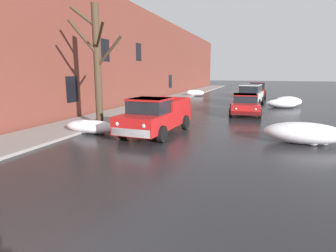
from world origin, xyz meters
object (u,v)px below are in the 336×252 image
at_px(sedan_red_parked_kerbside_close, 245,104).
at_px(suv_maroon_parked_far_down_block, 257,89).
at_px(pickup_truck_red_approaching_near_lane, 155,116).
at_px(bare_tree_second_along_sidewalk, 97,62).
at_px(suv_white_parked_kerbside_mid, 251,94).

relative_size(sedan_red_parked_kerbside_close, suv_maroon_parked_far_down_block, 0.93).
height_order(pickup_truck_red_approaching_near_lane, suv_maroon_parked_far_down_block, suv_maroon_parked_far_down_block).
bearing_deg(suv_maroon_parked_far_down_block, bare_tree_second_along_sidewalk, -109.24).
bearing_deg(suv_white_parked_kerbside_mid, sedan_red_parked_kerbside_close, -90.55).
distance_m(pickup_truck_red_approaching_near_lane, suv_maroon_parked_far_down_block, 22.17).
distance_m(sedan_red_parked_kerbside_close, suv_white_parked_kerbside_mid, 6.29).
bearing_deg(bare_tree_second_along_sidewalk, sedan_red_parked_kerbside_close, 45.63).
distance_m(bare_tree_second_along_sidewalk, suv_maroon_parked_far_down_block, 22.61).
xyz_separation_m(bare_tree_second_along_sidewalk, pickup_truck_red_approaching_near_lane, (3.44, -0.58, -2.51)).
relative_size(bare_tree_second_along_sidewalk, suv_maroon_parked_far_down_block, 1.31).
relative_size(pickup_truck_red_approaching_near_lane, suv_maroon_parked_far_down_block, 1.08).
bearing_deg(suv_white_parked_kerbside_mid, suv_maroon_parked_far_down_block, 87.42).
relative_size(bare_tree_second_along_sidewalk, suv_white_parked_kerbside_mid, 1.29).
bearing_deg(bare_tree_second_along_sidewalk, suv_maroon_parked_far_down_block, 70.76).
xyz_separation_m(pickup_truck_red_approaching_near_lane, suv_white_parked_kerbside_mid, (3.61, 14.02, 0.11)).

